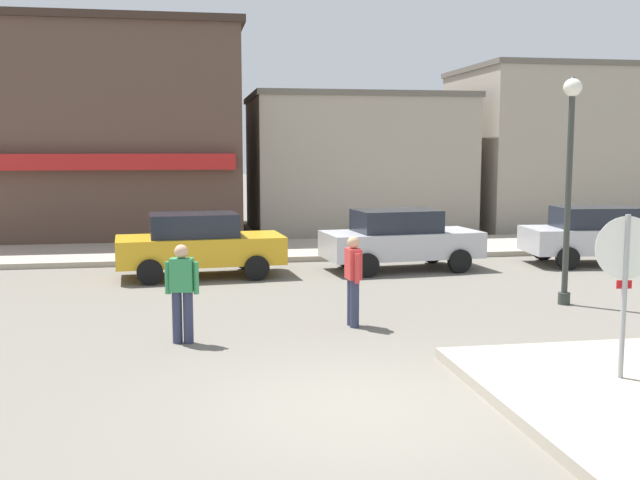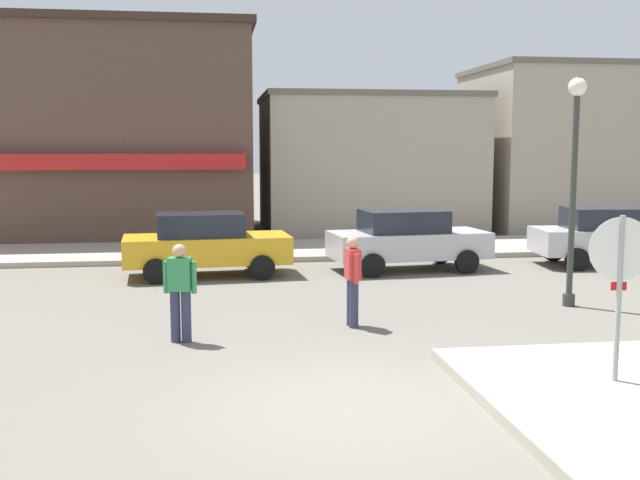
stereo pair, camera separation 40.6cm
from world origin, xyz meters
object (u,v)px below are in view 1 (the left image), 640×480
at_px(parked_car_second, 400,239).
at_px(parked_car_third, 599,234).
at_px(lamp_post, 570,157).
at_px(stop_sign, 625,275).
at_px(pedestrian_crossing_near, 353,278).
at_px(parked_car_nearest, 199,244).
at_px(pedestrian_crossing_far, 182,290).

distance_m(parked_car_second, parked_car_third, 5.55).
bearing_deg(lamp_post, stop_sign, -110.44).
bearing_deg(pedestrian_crossing_near, parked_car_third, 35.68).
height_order(parked_car_nearest, parked_car_second, same).
height_order(parked_car_second, parked_car_third, same).
bearing_deg(stop_sign, parked_car_second, 91.20).
relative_size(parked_car_nearest, parked_car_third, 1.00).
bearing_deg(pedestrian_crossing_near, parked_car_nearest, 114.90).
bearing_deg(parked_car_third, pedestrian_crossing_near, -144.32).
xyz_separation_m(stop_sign, parked_car_third, (5.35, 9.76, -0.71)).
xyz_separation_m(lamp_post, pedestrian_crossing_far, (-7.56, -1.74, -2.09)).
xyz_separation_m(parked_car_nearest, pedestrian_crossing_far, (-0.34, -6.28, 0.06)).
bearing_deg(pedestrian_crossing_far, parked_car_second, 49.68).
bearing_deg(parked_car_second, lamp_post, -66.00).
distance_m(parked_car_third, pedestrian_crossing_near, 9.92).
height_order(stop_sign, parked_car_second, stop_sign).
bearing_deg(pedestrian_crossing_near, pedestrian_crossing_far, -167.67).
height_order(stop_sign, pedestrian_crossing_far, stop_sign).
bearing_deg(parked_car_second, pedestrian_crossing_far, -130.32).
xyz_separation_m(parked_car_second, pedestrian_crossing_far, (-5.47, -6.44, 0.06)).
relative_size(lamp_post, parked_car_third, 1.10).
relative_size(lamp_post, parked_car_second, 1.09).
bearing_deg(lamp_post, pedestrian_crossing_far, -167.04).
bearing_deg(lamp_post, pedestrian_crossing_near, -166.63).
distance_m(parked_car_nearest, parked_car_third, 10.68).
distance_m(stop_sign, parked_car_second, 9.79).
bearing_deg(pedestrian_crossing_far, parked_car_nearest, 86.88).
xyz_separation_m(parked_car_nearest, pedestrian_crossing_near, (2.62, -5.64, 0.06)).
bearing_deg(lamp_post, parked_car_third, 53.62).
distance_m(lamp_post, pedestrian_crossing_near, 5.17).
xyz_separation_m(stop_sign, parked_car_second, (-0.21, 9.77, -0.71)).
bearing_deg(stop_sign, parked_car_third, 61.29).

